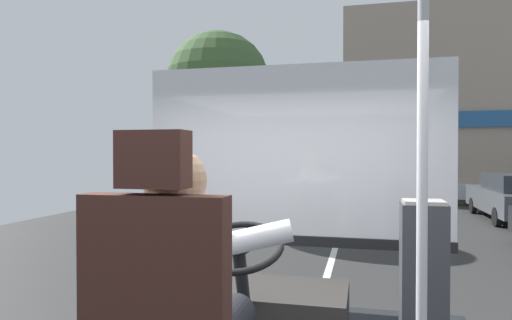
{
  "coord_description": "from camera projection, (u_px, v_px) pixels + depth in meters",
  "views": [
    {
      "loc": [
        0.56,
        -2.01,
        1.97
      ],
      "look_at": [
        -0.06,
        0.56,
        1.92
      ],
      "focal_mm": 31.45,
      "sensor_mm": 36.0,
      "label": 1
    }
  ],
  "objects": [
    {
      "name": "windshield_panel",
      "position": [
        293.0,
        175.0,
        3.67
      ],
      "size": [
        2.5,
        0.08,
        1.48
      ],
      "color": "silver"
    },
    {
      "name": "shop_building",
      "position": [
        471.0,
        106.0,
        18.68
      ],
      "size": [
        10.32,
        4.14,
        7.83
      ],
      "color": "gray",
      "rests_on": "ground"
    },
    {
      "name": "bus_driver",
      "position": [
        182.0,
        291.0,
        1.61
      ],
      "size": [
        0.76,
        0.64,
        0.81
      ],
      "color": "black",
      "rests_on": "driver_seat"
    },
    {
      "name": "handrail_pole",
      "position": [
        422.0,
        196.0,
        1.83
      ],
      "size": [
        0.04,
        0.04,
        2.1
      ],
      "color": "#B7B7BC",
      "rests_on": "bus_floor"
    },
    {
      "name": "street_tree",
      "position": [
        218.0,
        85.0,
        11.48
      ],
      "size": [
        2.65,
        2.65,
        5.07
      ],
      "color": "#4C3828",
      "rests_on": "ground"
    },
    {
      "name": "parked_car_silver",
      "position": [
        472.0,
        185.0,
        18.41
      ],
      "size": [
        1.95,
        4.47,
        1.21
      ],
      "color": "silver",
      "rests_on": "ground"
    },
    {
      "name": "ground",
      "position": [
        339.0,
        236.0,
        10.68
      ],
      "size": [
        18.0,
        44.0,
        0.06
      ],
      "color": "#2D2D2D"
    },
    {
      "name": "parked_car_blue",
      "position": [
        437.0,
        176.0,
        24.04
      ],
      "size": [
        1.82,
        3.97,
        1.35
      ],
      "color": "navy",
      "rests_on": "ground"
    },
    {
      "name": "fare_box",
      "position": [
        423.0,
        283.0,
        2.58
      ],
      "size": [
        0.25,
        0.23,
        0.95
      ],
      "color": "#333338",
      "rests_on": "bus_floor"
    },
    {
      "name": "steering_console",
      "position": [
        257.0,
        316.0,
        2.76
      ],
      "size": [
        1.1,
        0.96,
        0.84
      ],
      "color": "#282623",
      "rests_on": "bus_floor"
    }
  ]
}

